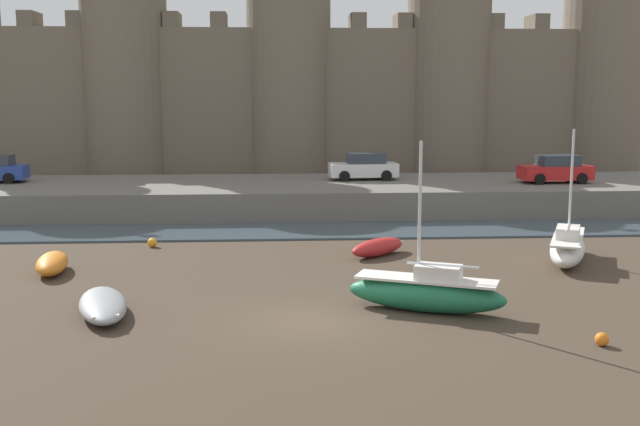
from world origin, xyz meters
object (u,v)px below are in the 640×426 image
object	(u,v)px
rowboat_midflat_centre	(378,247)
car_quay_centre_west	(364,167)
mooring_buoy_off_centre	(152,243)
car_quay_centre_east	(556,169)
sailboat_midflat_left	(427,292)
rowboat_foreground_left	(52,263)
sailboat_midflat_right	(568,247)
rowboat_near_channel_right	(103,304)
mooring_buoy_mid_mud	(602,339)

from	to	relation	value
rowboat_midflat_centre	car_quay_centre_west	size ratio (longest dim) A/B	0.70
mooring_buoy_off_centre	car_quay_centre_east	distance (m)	24.05
car_quay_centre_west	rowboat_midflat_centre	bearing A→B (deg)	-94.38
rowboat_midflat_centre	mooring_buoy_off_centre	world-z (taller)	rowboat_midflat_centre
mooring_buoy_off_centre	sailboat_midflat_left	bearing A→B (deg)	-46.17
rowboat_foreground_left	sailboat_midflat_right	distance (m)	20.32
rowboat_near_channel_right	car_quay_centre_east	size ratio (longest dim) A/B	1.00
rowboat_foreground_left	mooring_buoy_mid_mud	size ratio (longest dim) A/B	8.27
mooring_buoy_off_centre	car_quay_centre_west	xyz separation A→B (m)	(10.90, 11.87, 2.18)
rowboat_foreground_left	sailboat_midflat_right	size ratio (longest dim) A/B	0.58
sailboat_midflat_left	mooring_buoy_off_centre	size ratio (longest dim) A/B	12.74
rowboat_midflat_centre	mooring_buoy_off_centre	bearing A→B (deg)	166.39
rowboat_foreground_left	mooring_buoy_mid_mud	world-z (taller)	rowboat_foreground_left
sailboat_midflat_right	rowboat_midflat_centre	bearing A→B (deg)	166.52
rowboat_near_channel_right	mooring_buoy_off_centre	xyz separation A→B (m)	(-0.13, 10.39, -0.12)
sailboat_midflat_left	rowboat_foreground_left	size ratio (longest dim) A/B	1.72
rowboat_near_channel_right	mooring_buoy_mid_mud	bearing A→B (deg)	-14.93
mooring_buoy_off_centre	car_quay_centre_west	bearing A→B (deg)	47.43
rowboat_foreground_left	mooring_buoy_mid_mud	bearing A→B (deg)	-28.60
sailboat_midflat_left	rowboat_foreground_left	xyz separation A→B (m)	(-13.23, 5.90, -0.23)
rowboat_near_channel_right	mooring_buoy_off_centre	size ratio (longest dim) A/B	10.00
mooring_buoy_mid_mud	car_quay_centre_east	bearing A→B (deg)	72.13
rowboat_midflat_centre	car_quay_centre_east	size ratio (longest dim) A/B	0.70
rowboat_foreground_left	rowboat_midflat_centre	world-z (taller)	rowboat_foreground_left
sailboat_midflat_right	rowboat_midflat_centre	size ratio (longest dim) A/B	1.84
rowboat_foreground_left	car_quay_centre_west	world-z (taller)	car_quay_centre_west
rowboat_foreground_left	rowboat_midflat_centre	xyz separation A→B (m)	(12.84, 2.35, -0.01)
mooring_buoy_mid_mud	mooring_buoy_off_centre	xyz separation A→B (m)	(-14.29, 14.16, 0.02)
rowboat_near_channel_right	mooring_buoy_off_centre	bearing A→B (deg)	90.71
car_quay_centre_east	car_quay_centre_west	world-z (taller)	same
sailboat_midflat_right	car_quay_centre_west	bearing A→B (deg)	111.70
mooring_buoy_off_centre	car_quay_centre_west	size ratio (longest dim) A/B	0.10
sailboat_midflat_left	car_quay_centre_east	distance (m)	23.45
rowboat_midflat_centre	car_quay_centre_east	distance (m)	17.17
rowboat_foreground_left	car_quay_centre_west	xyz separation A→B (m)	(13.93, 16.59, 1.99)
rowboat_midflat_centre	mooring_buoy_mid_mud	xyz separation A→B (m)	(4.48, -11.79, -0.19)
rowboat_midflat_centre	mooring_buoy_mid_mud	distance (m)	12.61
mooring_buoy_mid_mud	mooring_buoy_off_centre	size ratio (longest dim) A/B	0.90
rowboat_near_channel_right	rowboat_foreground_left	xyz separation A→B (m)	(-3.16, 5.67, 0.06)
rowboat_foreground_left	sailboat_midflat_right	bearing A→B (deg)	1.57
mooring_buoy_off_centre	car_quay_centre_east	xyz separation A→B (m)	(21.95, 9.60, 2.18)
rowboat_midflat_centre	car_quay_centre_west	world-z (taller)	car_quay_centre_west
mooring_buoy_off_centre	car_quay_centre_east	bearing A→B (deg)	23.61
rowboat_midflat_centre	mooring_buoy_off_centre	xyz separation A→B (m)	(-9.81, 2.37, -0.17)
rowboat_near_channel_right	rowboat_foreground_left	world-z (taller)	rowboat_foreground_left
rowboat_near_channel_right	sailboat_midflat_left	bearing A→B (deg)	-1.32
sailboat_midflat_left	rowboat_midflat_centre	bearing A→B (deg)	92.69
sailboat_midflat_left	rowboat_midflat_centre	size ratio (longest dim) A/B	1.82
rowboat_near_channel_right	rowboat_midflat_centre	bearing A→B (deg)	39.62
mooring_buoy_mid_mud	car_quay_centre_east	world-z (taller)	car_quay_centre_east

